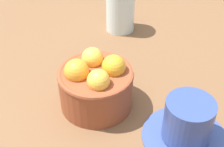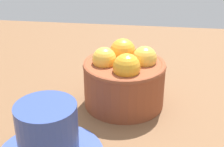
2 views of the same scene
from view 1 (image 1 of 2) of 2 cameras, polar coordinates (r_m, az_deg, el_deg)
The scene contains 4 objects.
ground_plane at distance 61.30cm, azimuth -2.69°, elevation -6.54°, with size 137.81×86.76×3.59cm, color brown.
terracotta_bowl at distance 56.89cm, azimuth -2.89°, elevation -1.87°, with size 13.37×13.37×10.27cm.
coffee_cup at distance 53.24cm, azimuth 13.26°, elevation -8.66°, with size 14.25×14.25×7.80cm.
water_glass at distance 79.40cm, azimuth 1.50°, elevation 11.22°, with size 6.96×6.96×10.46cm, color silver.
Camera 1 is at (43.39, 2.50, 41.44)cm, focal length 51.38 mm.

